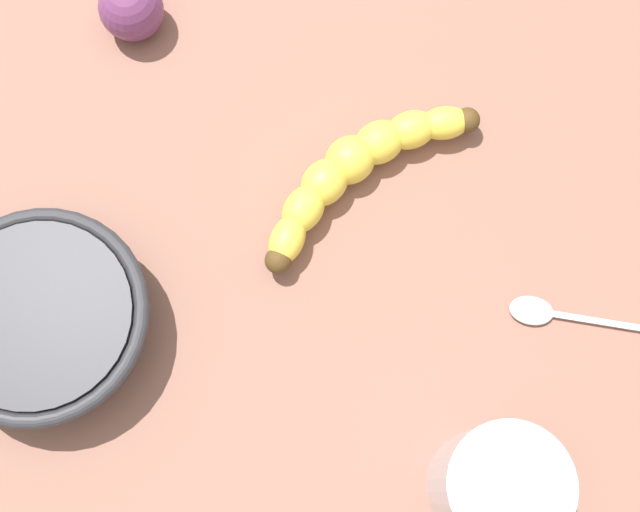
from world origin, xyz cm
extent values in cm
cube|color=#8A5C4D|center=(0.00, 0.00, 1.50)|extent=(120.00, 120.00, 3.00)
ellipsoid|color=yellow|center=(-8.80, -13.37, 4.99)|extent=(4.89, 3.73, 2.79)
ellipsoid|color=yellow|center=(-6.05, -12.44, 4.99)|extent=(5.27, 4.67, 3.19)
ellipsoid|color=yellow|center=(-3.51, -11.05, 4.99)|extent=(5.62, 5.41, 3.59)
ellipsoid|color=yellow|center=(-1.25, -9.22, 4.99)|extent=(5.90, 5.89, 3.98)
ellipsoid|color=yellow|center=(0.65, -7.03, 4.99)|extent=(5.46, 5.63, 3.59)
ellipsoid|color=yellow|center=(2.12, -4.53, 4.99)|extent=(4.76, 5.31, 3.19)
ellipsoid|color=yellow|center=(3.14, -1.82, 4.99)|extent=(3.84, 4.94, 2.79)
sphere|color=#513819|center=(-10.71, -13.82, 4.99)|extent=(2.19, 2.19, 2.19)
sphere|color=#513819|center=(3.66, 0.08, 4.99)|extent=(2.19, 2.19, 2.19)
cylinder|color=silver|center=(-13.99, 15.75, 8.43)|extent=(8.60, 8.60, 10.87)
cylinder|color=gray|center=(-13.99, 15.75, 8.03)|extent=(8.10, 8.10, 9.56)
cylinder|color=#2D2D33|center=(21.07, 6.92, 5.69)|extent=(14.61, 14.61, 5.39)
torus|color=#2D2D33|center=(21.07, 6.92, 7.79)|extent=(17.08, 17.08, 1.20)
sphere|color=#6B3360|center=(18.92, -20.85, 5.81)|extent=(5.61, 5.61, 5.61)
ellipsoid|color=silver|center=(-17.12, 1.57, 3.40)|extent=(3.74, 2.61, 0.80)
cube|color=silver|center=(-22.26, 1.88, 3.40)|extent=(8.51, 1.00, 0.25)
camera|label=1|loc=(-1.59, 17.47, 71.39)|focal=48.12mm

